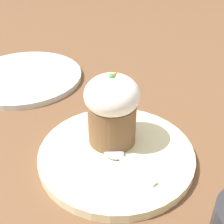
# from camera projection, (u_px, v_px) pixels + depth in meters

# --- Properties ---
(ground_plane) EXTENTS (4.00, 4.00, 0.00)m
(ground_plane) POSITION_uv_depth(u_px,v_px,m) (116.00, 158.00, 0.49)
(ground_plane) COLOR brown
(dessert_plate) EXTENTS (0.24, 0.24, 0.02)m
(dessert_plate) POSITION_uv_depth(u_px,v_px,m) (116.00, 155.00, 0.49)
(dessert_plate) COLOR beige
(dessert_plate) RESTS_ON ground_plane
(carrot_cake) EXTENTS (0.08, 0.08, 0.12)m
(carrot_cake) POSITION_uv_depth(u_px,v_px,m) (112.00, 108.00, 0.47)
(carrot_cake) COLOR brown
(carrot_cake) RESTS_ON dessert_plate
(spoon) EXTENTS (0.06, 0.10, 0.01)m
(spoon) POSITION_uv_depth(u_px,v_px,m) (121.00, 158.00, 0.47)
(spoon) COLOR #B7B7BC
(spoon) RESTS_ON dessert_plate
(side_plate) EXTENTS (0.26, 0.26, 0.01)m
(side_plate) POSITION_uv_depth(u_px,v_px,m) (24.00, 77.00, 0.71)
(side_plate) COLOR silver
(side_plate) RESTS_ON ground_plane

